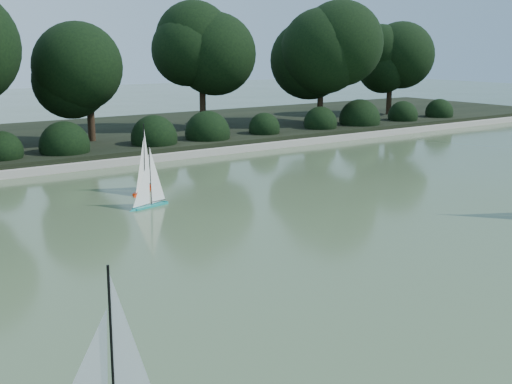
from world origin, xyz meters
TOP-DOWN VIEW (x-y plane):
  - ground at (0.00, 0.00)m, footprint 80.00×80.00m
  - pond_coping at (0.00, 9.00)m, footprint 40.00×0.35m
  - far_bank at (0.00, 13.00)m, footprint 40.00×8.00m
  - tree_line at (1.23, 11.44)m, footprint 26.31×3.93m
  - shrub_hedge at (0.00, 9.90)m, footprint 29.10×1.10m
  - sailboat_orange at (-0.07, 5.91)m, footprint 0.86×0.85m
  - sailboat_teal at (-0.55, 4.70)m, footprint 0.90×0.34m

SIDE VIEW (x-z plane):
  - ground at x=0.00m, z-range 0.00..0.00m
  - pond_coping at x=0.00m, z-range 0.00..0.18m
  - far_bank at x=0.00m, z-range 0.00..0.30m
  - sailboat_teal at x=-0.55m, z-range -0.42..0.81m
  - sailboat_orange at x=-0.07m, z-range -0.50..0.96m
  - shrub_hedge at x=0.00m, z-range -0.10..1.00m
  - tree_line at x=1.23m, z-range 0.45..4.83m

